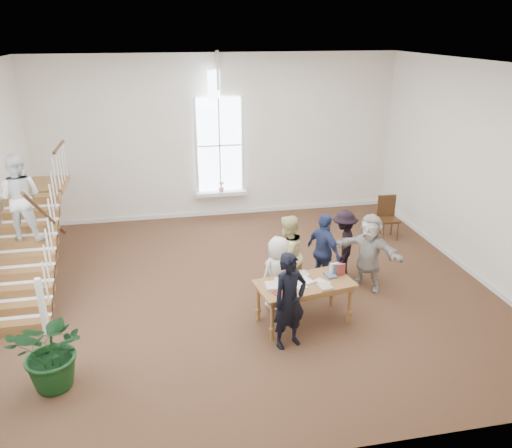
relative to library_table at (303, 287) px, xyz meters
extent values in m
plane|color=#472D1C|center=(-0.76, 1.47, -0.73)|extent=(10.00, 10.00, 0.00)
plane|color=silver|center=(-0.76, 5.97, 1.52)|extent=(10.00, 0.00, 10.00)
plane|color=silver|center=(-0.76, -3.03, 1.52)|extent=(10.00, 0.00, 10.00)
plane|color=silver|center=(4.24, 1.47, 1.52)|extent=(0.00, 9.00, 9.00)
plane|color=white|center=(-0.76, 1.47, 3.77)|extent=(10.00, 10.00, 0.00)
cube|color=white|center=(-0.76, 5.79, -0.03)|extent=(1.45, 0.28, 0.10)
plane|color=white|center=(-0.76, 5.91, 1.32)|extent=(2.60, 0.00, 2.60)
plane|color=white|center=(-0.76, 5.91, 2.92)|extent=(0.60, 0.60, 0.85)
cube|color=white|center=(-0.76, 5.94, -0.67)|extent=(10.00, 0.04, 0.12)
imported|color=pink|center=(-0.76, 5.76, 0.17)|extent=(0.17, 0.17, 0.30)
cube|color=brown|center=(-5.11, 0.67, -0.63)|extent=(1.10, 0.30, 0.20)
cube|color=brown|center=(-5.11, 0.97, -0.43)|extent=(1.10, 0.30, 0.20)
cube|color=brown|center=(-5.11, 1.27, -0.23)|extent=(1.10, 0.30, 0.20)
cube|color=brown|center=(-5.11, 1.57, -0.03)|extent=(1.10, 0.30, 0.20)
cube|color=brown|center=(-5.11, 1.87, 0.17)|extent=(1.10, 0.30, 0.20)
cube|color=brown|center=(-5.11, 2.17, 0.37)|extent=(1.10, 0.30, 0.20)
cube|color=brown|center=(-5.11, 2.47, 0.57)|extent=(1.10, 0.30, 0.20)
cube|color=brown|center=(-5.11, 2.77, 0.77)|extent=(1.10, 0.30, 0.20)
cube|color=brown|center=(-5.11, 3.07, 0.97)|extent=(1.10, 0.30, 0.20)
cube|color=brown|center=(-5.11, 3.97, 1.01)|extent=(1.10, 1.20, 0.12)
cube|color=white|center=(-4.62, 0.52, -0.18)|extent=(0.10, 0.10, 1.10)
cylinder|color=#321C0D|center=(-4.61, 1.87, 1.02)|extent=(0.07, 2.74, 1.86)
imported|color=silver|center=(-5.11, 2.17, 1.33)|extent=(0.94, 0.79, 1.72)
cube|color=brown|center=(0.02, 0.00, 0.06)|extent=(1.87, 1.15, 0.05)
cube|color=brown|center=(0.02, 0.00, -0.02)|extent=(1.73, 1.02, 0.10)
cylinder|color=brown|center=(-0.68, -0.46, -0.36)|extent=(0.07, 0.07, 0.77)
cylinder|color=brown|center=(0.84, -0.20, -0.36)|extent=(0.07, 0.07, 0.77)
cylinder|color=brown|center=(-0.80, 0.21, -0.36)|extent=(0.07, 0.07, 0.77)
cylinder|color=brown|center=(0.72, 0.47, -0.36)|extent=(0.07, 0.07, 0.77)
cube|color=silver|center=(-0.13, -0.13, 0.10)|extent=(0.28, 0.34, 0.04)
cube|color=beige|center=(0.33, -0.07, 0.10)|extent=(0.29, 0.33, 0.03)
cube|color=tan|center=(0.32, -0.25, 0.11)|extent=(0.27, 0.28, 0.05)
cube|color=silver|center=(-0.42, -0.08, 0.09)|extent=(0.25, 0.25, 0.02)
cube|color=#4C5972|center=(0.56, 0.16, 0.10)|extent=(0.21, 0.28, 0.04)
cube|color=maroon|center=(-0.46, -0.34, 0.11)|extent=(0.28, 0.32, 0.06)
cube|color=white|center=(0.04, 0.02, 0.10)|extent=(0.31, 0.31, 0.03)
cube|color=#BFB299|center=(-0.42, 0.08, 0.11)|extent=(0.22, 0.25, 0.05)
cube|color=silver|center=(-0.16, 0.18, 0.11)|extent=(0.24, 0.25, 0.04)
cube|color=beige|center=(-0.59, -0.07, 0.11)|extent=(0.24, 0.31, 0.06)
cube|color=tan|center=(0.06, 0.32, 0.10)|extent=(0.25, 0.24, 0.04)
cube|color=silver|center=(0.02, 0.29, 0.10)|extent=(0.34, 0.36, 0.03)
cube|color=#4C5972|center=(-0.49, -0.12, 0.10)|extent=(0.21, 0.29, 0.03)
cube|color=maroon|center=(-0.52, -0.30, 0.10)|extent=(0.25, 0.26, 0.03)
imported|color=black|center=(-0.43, -0.65, 0.13)|extent=(0.73, 0.60, 1.73)
imported|color=silver|center=(-0.33, 0.60, 0.00)|extent=(0.84, 0.70, 1.48)
imported|color=#D7CE86|center=(-0.03, 1.10, 0.11)|extent=(1.04, 0.99, 1.70)
imported|color=navy|center=(0.78, 1.21, 0.09)|extent=(0.73, 1.04, 1.64)
imported|color=black|center=(1.38, 1.66, 0.02)|extent=(0.86, 1.10, 1.50)
imported|color=#BDB4AA|center=(1.68, 1.01, 0.09)|extent=(1.43, 1.41, 1.64)
imported|color=#113514|center=(-4.16, -1.00, -0.09)|extent=(1.43, 1.35, 1.28)
cube|color=#321C0D|center=(3.24, 3.37, -0.22)|extent=(0.50, 0.50, 0.06)
cube|color=#321C0D|center=(3.25, 3.59, 0.09)|extent=(0.48, 0.07, 0.57)
cylinder|color=#321C0D|center=(3.04, 3.18, -0.48)|extent=(0.04, 0.04, 0.50)
cylinder|color=#321C0D|center=(3.43, 3.17, -0.48)|extent=(0.04, 0.04, 0.50)
cylinder|color=#321C0D|center=(3.06, 3.57, -0.48)|extent=(0.04, 0.04, 0.50)
cylinder|color=#321C0D|center=(3.45, 3.55, -0.48)|extent=(0.04, 0.04, 0.50)
camera|label=1|loc=(-2.38, -7.67, 4.42)|focal=35.00mm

